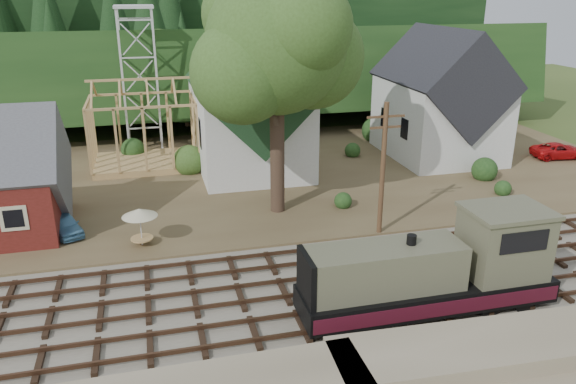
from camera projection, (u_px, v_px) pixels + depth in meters
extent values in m
plane|color=#384C1E|center=(285.00, 296.00, 26.77)|extent=(140.00, 140.00, 0.00)
cube|color=#726B5B|center=(285.00, 294.00, 26.75)|extent=(64.00, 11.00, 0.16)
cube|color=brown|center=(228.00, 176.00, 43.09)|extent=(64.00, 26.00, 0.30)
cube|color=#1E3F19|center=(197.00, 114.00, 64.97)|extent=(70.00, 28.96, 12.74)
cube|color=black|center=(186.00, 90.00, 79.53)|extent=(80.00, 20.00, 12.00)
cube|color=silver|center=(248.00, 126.00, 44.22)|extent=(8.00, 12.00, 6.40)
cube|color=#19371C|center=(247.00, 86.00, 43.11)|extent=(8.40, 12.96, 8.40)
cube|color=silver|center=(263.00, 70.00, 36.97)|extent=(2.40, 2.40, 4.00)
cone|color=#19371C|center=(262.00, 18.00, 35.83)|extent=(5.37, 5.37, 2.60)
cube|color=silver|center=(438.00, 118.00, 47.02)|extent=(8.00, 10.00, 6.40)
cube|color=black|center=(442.00, 80.00, 45.91)|extent=(8.40, 10.80, 8.40)
cube|color=tan|center=(147.00, 162.00, 45.20)|extent=(8.00, 6.00, 0.50)
cube|color=tan|center=(139.00, 79.00, 42.91)|extent=(8.00, 0.18, 0.18)
cube|color=silver|center=(123.00, 82.00, 47.08)|extent=(0.18, 0.18, 12.00)
cube|color=silver|center=(157.00, 81.00, 47.73)|extent=(0.18, 0.18, 12.00)
cube|color=silver|center=(124.00, 77.00, 49.63)|extent=(0.18, 0.18, 12.00)
cube|color=silver|center=(156.00, 76.00, 50.27)|extent=(0.18, 0.18, 12.00)
cube|color=silver|center=(133.00, 7.00, 46.61)|extent=(3.20, 3.20, 0.25)
cylinder|color=#38281E|center=(277.00, 150.00, 34.85)|extent=(0.90, 0.90, 8.00)
sphere|color=#38531F|center=(276.00, 43.00, 32.60)|extent=(8.40, 8.40, 8.40)
sphere|color=#38531F|center=(312.00, 57.00, 34.44)|extent=(6.40, 6.40, 6.40)
sphere|color=#38531F|center=(242.00, 72.00, 31.89)|extent=(6.00, 6.00, 6.00)
cylinder|color=#4C331E|center=(383.00, 172.00, 31.74)|extent=(0.28, 0.28, 8.00)
cube|color=#4C331E|center=(386.00, 117.00, 30.64)|extent=(2.20, 0.12, 0.12)
cube|color=#4C331E|center=(385.00, 127.00, 30.85)|extent=(1.80, 0.12, 0.12)
cube|color=black|center=(425.00, 307.00, 25.27)|extent=(11.39, 2.37, 0.33)
cube|color=black|center=(426.00, 293.00, 25.02)|extent=(11.39, 2.75, 1.04)
cube|color=brown|center=(385.00, 268.00, 24.02)|extent=(6.83, 2.18, 1.99)
cube|color=brown|center=(503.00, 243.00, 25.15)|extent=(3.42, 2.66, 3.04)
cube|color=brown|center=(508.00, 211.00, 24.61)|extent=(3.61, 2.85, 0.19)
cube|color=black|center=(525.00, 242.00, 23.70)|extent=(2.28, 0.06, 0.95)
cube|color=#480F1D|center=(442.00, 309.00, 23.76)|extent=(11.39, 0.04, 0.66)
cube|color=#480F1D|center=(412.00, 278.00, 26.29)|extent=(11.39, 0.04, 0.66)
cylinder|color=black|center=(411.00, 242.00, 23.90)|extent=(0.42, 0.42, 0.66)
imported|color=#558FB6|center=(65.00, 225.00, 32.56)|extent=(2.61, 3.70, 1.17)
imported|color=red|center=(559.00, 151.00, 47.01)|extent=(4.79, 2.66, 1.27)
cylinder|color=silver|center=(141.00, 229.00, 31.05)|extent=(0.09, 0.09, 1.95)
cylinder|color=tan|center=(142.00, 238.00, 31.25)|extent=(1.24, 1.24, 0.07)
cone|color=beige|center=(139.00, 212.00, 30.71)|extent=(1.95, 1.95, 0.44)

